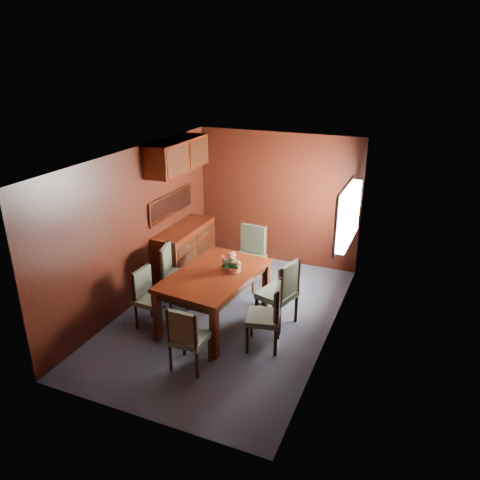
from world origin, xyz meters
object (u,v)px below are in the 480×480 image
at_px(sideboard, 185,252).
at_px(dining_table, 215,280).
at_px(chair_left_near, 148,294).
at_px(chair_head, 187,336).
at_px(chair_right_near, 269,312).
at_px(flower_centerpiece, 232,262).

distance_m(sideboard, dining_table, 1.64).
xyz_separation_m(chair_left_near, chair_head, (1.01, -0.71, 0.00)).
bearing_deg(sideboard, chair_right_near, -35.39).
height_order(sideboard, chair_right_near, chair_right_near).
bearing_deg(flower_centerpiece, chair_head, -90.84).
xyz_separation_m(sideboard, dining_table, (1.14, -1.17, 0.22)).
relative_size(sideboard, chair_head, 1.59).
xyz_separation_m(dining_table, chair_left_near, (-0.83, -0.44, -0.18)).
xyz_separation_m(sideboard, chair_right_near, (2.07, -1.47, 0.07)).
relative_size(dining_table, chair_left_near, 1.99).
relative_size(chair_left_near, chair_head, 1.00).
bearing_deg(chair_head, chair_left_near, 143.86).
height_order(chair_left_near, flower_centerpiece, flower_centerpiece).
xyz_separation_m(chair_head, flower_centerpiece, (0.02, 1.32, 0.42)).
bearing_deg(chair_left_near, sideboard, -166.94).
height_order(chair_head, flower_centerpiece, flower_centerpiece).
distance_m(sideboard, chair_head, 2.67).
height_order(chair_right_near, chair_head, chair_right_near).
bearing_deg(sideboard, flower_centerpiece, -36.98).
height_order(chair_left_near, chair_right_near, chair_right_near).
bearing_deg(chair_right_near, dining_table, 58.49).
distance_m(chair_left_near, chair_right_near, 1.77).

